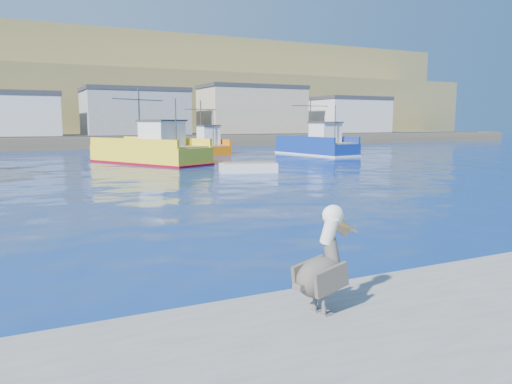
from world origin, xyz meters
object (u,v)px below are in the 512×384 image
trawler_blue (317,146)px  skiff_mid (248,169)px  trawler_yellow_b (151,151)px  pelican (324,268)px  boat_orange (205,145)px

trawler_blue → skiff_mid: (-15.01, -14.17, -0.71)m
trawler_yellow_b → trawler_blue: bearing=9.9°
trawler_blue → pelican: size_ratio=6.16×
boat_orange → pelican: boat_orange is taller
pelican → trawler_blue: bearing=57.1°
skiff_mid → pelican: (-10.63, -25.46, 0.97)m
boat_orange → pelican: bearing=-108.1°
boat_orange → skiff_mid: boat_orange is taller
trawler_yellow_b → trawler_blue: size_ratio=1.14×
trawler_yellow_b → pelican: size_ratio=7.00×
trawler_blue → pelican: 47.20m
trawler_yellow_b → skiff_mid: 11.62m
trawler_blue → boat_orange: bearing=147.5°
skiff_mid → trawler_blue: bearing=43.4°
trawler_yellow_b → skiff_mid: bearing=-68.7°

